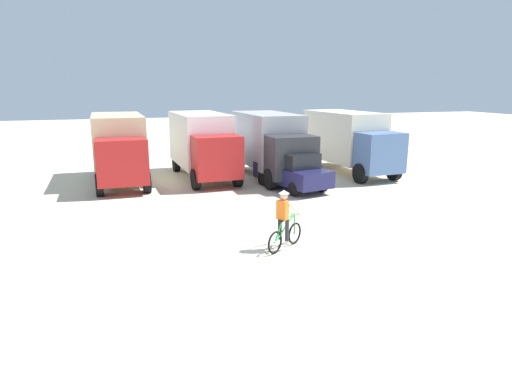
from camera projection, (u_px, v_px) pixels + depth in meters
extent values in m
plane|color=beige|center=(310.00, 269.00, 11.92)|extent=(120.00, 120.00, 0.00)
cube|color=#CCB78E|center=(118.00, 142.00, 22.75)|extent=(2.51, 5.25, 2.70)
cube|color=#B21E1E|center=(122.00, 162.00, 19.73)|extent=(2.23, 1.55, 2.00)
cube|color=black|center=(122.00, 156.00, 19.00)|extent=(2.03, 0.12, 0.80)
cylinder|color=black|center=(147.00, 182.00, 20.37)|extent=(0.34, 1.01, 1.00)
cylinder|color=black|center=(99.00, 185.00, 19.73)|extent=(0.34, 1.01, 1.00)
cylinder|color=black|center=(138.00, 164.00, 24.97)|extent=(0.34, 1.01, 1.00)
cylinder|color=black|center=(99.00, 166.00, 24.33)|extent=(0.34, 1.01, 1.00)
cube|color=white|center=(200.00, 139.00, 23.95)|extent=(2.64, 5.31, 2.70)
cube|color=#B21E1E|center=(217.00, 157.00, 20.96)|extent=(2.27, 1.60, 2.00)
cube|color=black|center=(221.00, 152.00, 20.24)|extent=(2.03, 0.17, 0.80)
cylinder|color=black|center=(237.00, 176.00, 21.63)|extent=(0.37, 1.01, 1.00)
cylinder|color=black|center=(196.00, 179.00, 20.94)|extent=(0.37, 1.01, 1.00)
cylinder|color=black|center=(211.00, 161.00, 26.18)|extent=(0.37, 1.01, 1.00)
cylinder|color=black|center=(176.00, 163.00, 25.50)|extent=(0.37, 1.01, 1.00)
cube|color=#9E9EA3|center=(267.00, 139.00, 24.02)|extent=(2.50, 5.24, 2.70)
cube|color=#2D2D33|center=(291.00, 157.00, 21.00)|extent=(2.23, 1.54, 2.00)
cube|color=black|center=(298.00, 152.00, 20.27)|extent=(2.03, 0.12, 0.80)
cylinder|color=black|center=(310.00, 176.00, 21.64)|extent=(0.34, 1.01, 1.00)
cylinder|color=black|center=(270.00, 179.00, 21.00)|extent=(0.34, 1.01, 1.00)
cylinder|color=black|center=(273.00, 160.00, 26.24)|extent=(0.34, 1.01, 1.00)
cylinder|color=black|center=(240.00, 162.00, 25.60)|extent=(0.34, 1.01, 1.00)
cube|color=beige|center=(343.00, 136.00, 25.33)|extent=(2.76, 5.36, 2.70)
cube|color=#4C6B9E|center=(380.00, 153.00, 22.37)|extent=(2.30, 1.65, 2.00)
cube|color=black|center=(389.00, 148.00, 21.66)|extent=(2.02, 0.22, 0.80)
cylinder|color=black|center=(394.00, 171.00, 23.06)|extent=(0.39, 1.02, 1.00)
cylinder|color=black|center=(360.00, 174.00, 22.33)|extent=(0.39, 1.02, 1.00)
cylinder|color=black|center=(341.00, 157.00, 27.57)|extent=(0.39, 1.02, 1.00)
cylinder|color=black|center=(312.00, 159.00, 26.84)|extent=(0.39, 1.02, 1.00)
cube|color=#1E1E4C|center=(292.00, 174.00, 21.14)|extent=(2.67, 4.49, 0.76)
cube|color=black|center=(294.00, 159.00, 20.84)|extent=(2.04, 2.41, 0.68)
cylinder|color=black|center=(263.00, 179.00, 21.92)|extent=(0.36, 0.67, 0.64)
cylinder|color=black|center=(289.00, 176.00, 22.70)|extent=(0.36, 0.67, 0.64)
cylinder|color=black|center=(294.00, 189.00, 19.75)|extent=(0.36, 0.67, 0.64)
cylinder|color=black|center=(322.00, 185.00, 20.53)|extent=(0.36, 0.67, 0.64)
torus|color=black|center=(295.00, 233.00, 13.78)|extent=(0.59, 0.44, 0.68)
cylinder|color=silver|center=(295.00, 233.00, 13.78)|extent=(0.11, 0.11, 0.08)
torus|color=black|center=(275.00, 243.00, 12.97)|extent=(0.59, 0.44, 0.68)
cylinder|color=silver|center=(275.00, 243.00, 12.97)|extent=(0.11, 0.11, 0.08)
cylinder|color=green|center=(285.00, 228.00, 13.28)|extent=(0.87, 0.63, 0.68)
cylinder|color=green|center=(288.00, 217.00, 13.35)|extent=(0.57, 0.42, 0.13)
cylinder|color=green|center=(279.00, 232.00, 13.04)|extent=(0.35, 0.26, 0.59)
cylinder|color=green|center=(294.00, 224.00, 13.69)|extent=(0.11, 0.10, 0.64)
cylinder|color=silver|center=(294.00, 214.00, 13.59)|extent=(0.33, 0.45, 0.04)
cube|color=black|center=(282.00, 220.00, 13.10)|extent=(0.27, 0.24, 0.06)
cube|color=orange|center=(283.00, 210.00, 13.04)|extent=(0.35, 0.38, 0.56)
sphere|color=tan|center=(284.00, 196.00, 13.00)|extent=(0.22, 0.22, 0.22)
cone|color=silver|center=(284.00, 192.00, 12.97)|extent=(0.32, 0.32, 0.10)
cylinder|color=#26262B|center=(280.00, 229.00, 13.31)|extent=(0.12, 0.12, 0.66)
cylinder|color=#26262B|center=(287.00, 230.00, 13.15)|extent=(0.12, 0.12, 0.66)
cylinder|color=tan|center=(284.00, 207.00, 13.41)|extent=(0.52, 0.43, 0.53)
cylinder|color=tan|center=(294.00, 209.00, 13.20)|extent=(0.56, 0.37, 0.53)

